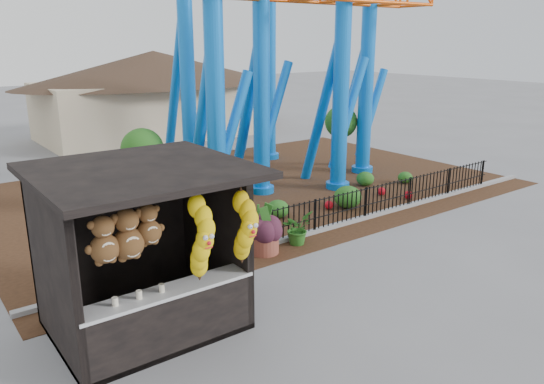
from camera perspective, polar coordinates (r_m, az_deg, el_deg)
ground at (r=11.08m, az=3.91°, el=-11.92°), size 120.00×120.00×0.00m
mulch_bed at (r=19.29m, az=-2.47°, el=0.50°), size 18.00×12.00×0.02m
curb at (r=15.58m, az=7.97°, el=-3.30°), size 18.00×0.18×0.12m
prize_booth at (r=9.67m, az=-13.29°, el=-6.59°), size 3.50×3.40×3.12m
picket_fence at (r=16.06m, az=10.33°, el=-1.16°), size 12.20×0.06×1.00m
roller_coaster at (r=19.45m, az=-0.22°, el=19.80°), size 11.00×6.37×10.82m
terracotta_planter at (r=13.36m, az=-0.84°, el=-5.50°), size 0.95×0.95×0.55m
planter_foliage at (r=13.16m, az=-0.85°, el=-3.08°), size 0.70×0.70×0.64m
potted_plant at (r=13.91m, az=2.71°, el=-3.90°), size 1.00×0.95×0.88m
landscaping at (r=17.60m, az=5.54°, el=-0.09°), size 8.11×4.15×0.71m
pavilion at (r=30.14m, az=-12.51°, el=11.70°), size 15.00×15.00×4.80m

